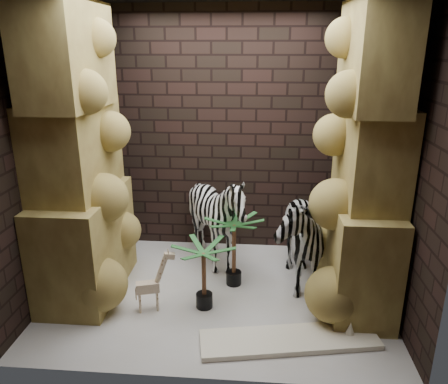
# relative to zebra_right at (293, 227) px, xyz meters

# --- Properties ---
(floor) EXTENTS (3.50, 3.50, 0.00)m
(floor) POSITION_rel_zebra_right_xyz_m (-0.79, -0.31, -0.68)
(floor) COLOR silver
(floor) RESTS_ON ground
(wall_back) EXTENTS (3.50, 0.00, 3.50)m
(wall_back) POSITION_rel_zebra_right_xyz_m (-0.79, 0.94, 0.82)
(wall_back) COLOR black
(wall_back) RESTS_ON ground
(wall_front) EXTENTS (3.50, 0.00, 3.50)m
(wall_front) POSITION_rel_zebra_right_xyz_m (-0.79, -1.56, 0.82)
(wall_front) COLOR black
(wall_front) RESTS_ON ground
(wall_left) EXTENTS (0.00, 3.00, 3.00)m
(wall_left) POSITION_rel_zebra_right_xyz_m (-2.54, -0.31, 0.82)
(wall_left) COLOR black
(wall_left) RESTS_ON ground
(wall_right) EXTENTS (0.00, 3.00, 3.00)m
(wall_right) POSITION_rel_zebra_right_xyz_m (0.96, -0.31, 0.82)
(wall_right) COLOR black
(wall_right) RESTS_ON ground
(rock_pillar_left) EXTENTS (0.68, 1.30, 3.00)m
(rock_pillar_left) POSITION_rel_zebra_right_xyz_m (-2.19, -0.31, 0.82)
(rock_pillar_left) COLOR tan
(rock_pillar_left) RESTS_ON floor
(rock_pillar_right) EXTENTS (0.58, 1.25, 3.00)m
(rock_pillar_right) POSITION_rel_zebra_right_xyz_m (0.63, -0.31, 0.82)
(rock_pillar_right) COLOR tan
(rock_pillar_right) RESTS_ON floor
(zebra_right) EXTENTS (0.76, 1.22, 1.37)m
(zebra_right) POSITION_rel_zebra_right_xyz_m (0.00, 0.00, 0.00)
(zebra_right) COLOR white
(zebra_right) RESTS_ON floor
(zebra_left) EXTENTS (1.25, 1.43, 1.12)m
(zebra_left) POSITION_rel_zebra_right_xyz_m (-0.85, 0.28, -0.12)
(zebra_left) COLOR white
(zebra_left) RESTS_ON floor
(giraffe_toy) EXTENTS (0.36, 0.21, 0.67)m
(giraffe_toy) POSITION_rel_zebra_right_xyz_m (-1.45, -0.66, -0.35)
(giraffe_toy) COLOR beige
(giraffe_toy) RESTS_ON floor
(palm_front) EXTENTS (0.36, 0.36, 0.81)m
(palm_front) POSITION_rel_zebra_right_xyz_m (-0.63, -0.08, -0.28)
(palm_front) COLOR #1C551E
(palm_front) RESTS_ON floor
(palm_back) EXTENTS (0.36, 0.36, 0.70)m
(palm_back) POSITION_rel_zebra_right_xyz_m (-0.90, -0.56, -0.33)
(palm_back) COLOR #1C551E
(palm_back) RESTS_ON floor
(surfboard) EXTENTS (1.64, 0.67, 0.05)m
(surfboard) POSITION_rel_zebra_right_xyz_m (-0.07, -1.05, -0.66)
(surfboard) COLOR white
(surfboard) RESTS_ON floor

